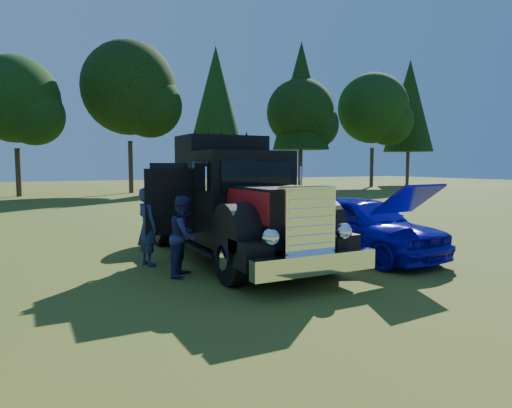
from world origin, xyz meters
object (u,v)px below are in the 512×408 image
object	(u,v)px
hotrod_coupe	(361,225)
spectator_far	(184,236)
spectator_near	(148,227)
diamond_t_truck	(236,207)

from	to	relation	value
hotrod_coupe	spectator_far	size ratio (longest dim) A/B	2.80
spectator_near	spectator_far	bearing A→B (deg)	-173.84
spectator_near	spectator_far	size ratio (longest dim) A/B	1.07
spectator_near	spectator_far	distance (m)	1.37
diamond_t_truck	spectator_near	size ratio (longest dim) A/B	4.05
diamond_t_truck	hotrod_coupe	world-z (taller)	diamond_t_truck
diamond_t_truck	spectator_near	distance (m)	2.10
diamond_t_truck	hotrod_coupe	size ratio (longest dim) A/B	1.54
diamond_t_truck	spectator_near	bearing A→B (deg)	169.61
hotrod_coupe	spectator_near	distance (m)	5.19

